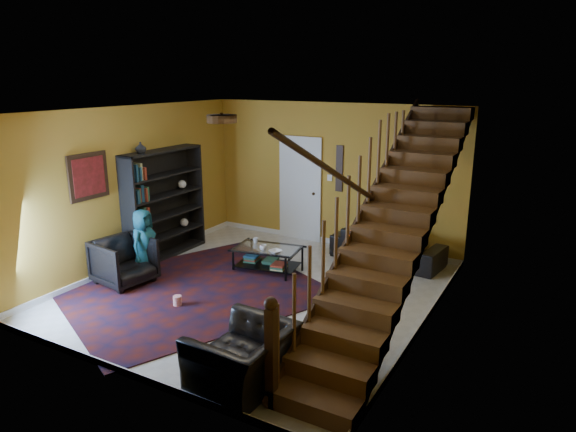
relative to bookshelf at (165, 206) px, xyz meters
The scene contains 21 objects.
floor 2.66m from the bookshelf, 14.01° to the right, with size 5.50×5.50×0.00m, color beige.
room 1.59m from the bookshelf, 34.27° to the left, with size 5.50×5.50×5.50m.
staircase 4.59m from the bookshelf, ahead, with size 0.95×5.02×3.18m.
bookshelf is the anchor object (origin of this frame).
door 2.73m from the bookshelf, 51.26° to the left, with size 0.82×0.05×2.05m, color silver.
framed_picture 1.70m from the bookshelf, 96.28° to the right, with size 0.04×0.74×0.74m, color maroon.
wall_hanging 3.38m from the bookshelf, 39.82° to the left, with size 0.14×0.03×0.90m, color black.
ceiling_fixture 3.30m from the bookshelf, 30.20° to the right, with size 0.40×0.40×0.10m, color #3F2814.
rug 2.09m from the bookshelf, 36.78° to the right, with size 3.23×3.69×0.02m, color #44120C.
sofa 4.15m from the bookshelf, 24.50° to the left, with size 2.00×0.78×0.58m, color black.
armchair_left 1.56m from the bookshelf, 75.76° to the right, with size 0.82×0.84×0.76m, color black.
armchair_right 4.68m from the bookshelf, 37.96° to the right, with size 1.05×0.92×0.68m, color black.
person_adult_a 3.99m from the bookshelf, 26.58° to the left, with size 0.45×0.30×1.24m, color black.
person_adult_b 4.34m from the bookshelf, 24.14° to the left, with size 0.67×0.53×1.39m, color black.
person_child 1.19m from the bookshelf, 66.36° to the right, with size 0.58×0.38×1.19m, color #18525B.
coffee_table 2.21m from the bookshelf, ahead, with size 1.21×0.83×0.42m.
cup_a 2.15m from the bookshelf, ahead, with size 0.12×0.12×0.10m, color #999999.
cup_b 1.86m from the bookshelf, 11.04° to the left, with size 0.10×0.10×0.09m, color #999999.
bowl 2.40m from the bookshelf, ahead, with size 0.20×0.20×0.05m, color #999999.
vase 1.24m from the bookshelf, 90.00° to the right, with size 0.18×0.18×0.19m, color #999999.
popcorn_bucket 2.50m from the bookshelf, 44.61° to the right, with size 0.13×0.13×0.14m, color red.
Camera 1 is at (4.08, -6.30, 3.29)m, focal length 32.00 mm.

